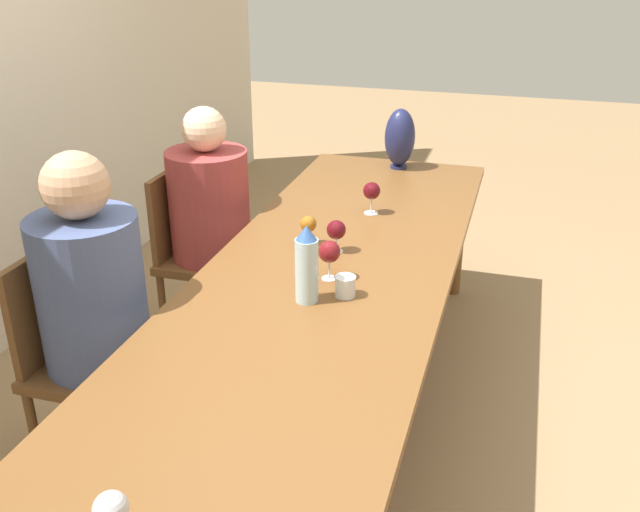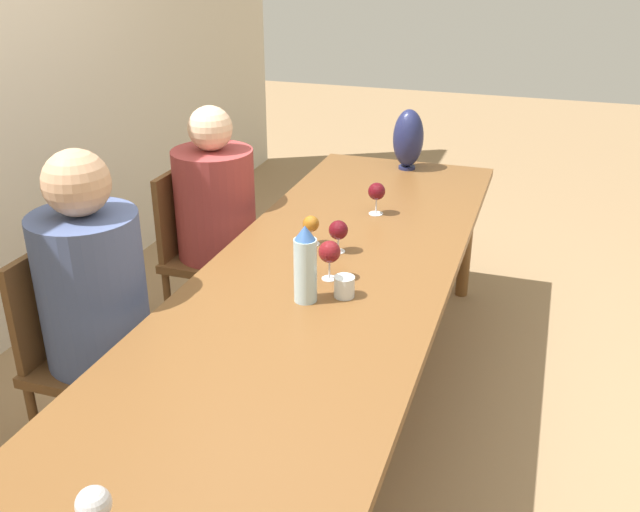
% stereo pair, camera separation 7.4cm
% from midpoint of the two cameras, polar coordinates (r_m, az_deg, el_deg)
% --- Properties ---
extents(ground_plane, '(14.00, 14.00, 0.00)m').
position_cam_midpoint_polar(ground_plane, '(3.06, 1.20, -13.61)').
color(ground_plane, '#937551').
extents(dining_table, '(2.99, 0.92, 0.73)m').
position_cam_midpoint_polar(dining_table, '(2.70, 1.32, -2.41)').
color(dining_table, brown).
rests_on(dining_table, ground_plane).
extents(water_bottle, '(0.08, 0.08, 0.28)m').
position_cam_midpoint_polar(water_bottle, '(2.41, -0.22, -0.73)').
color(water_bottle, '#ADCCD6').
rests_on(water_bottle, dining_table).
extents(water_tumbler, '(0.07, 0.07, 0.08)m').
position_cam_midpoint_polar(water_tumbler, '(2.49, 2.81, -2.47)').
color(water_tumbler, silver).
rests_on(water_tumbler, dining_table).
extents(vase, '(0.16, 0.16, 0.32)m').
position_cam_midpoint_polar(vase, '(3.85, 7.63, 9.30)').
color(vase, '#1E234C').
rests_on(vase, dining_table).
extents(wine_glass_0, '(0.08, 0.08, 0.13)m').
position_cam_midpoint_polar(wine_glass_0, '(2.81, 2.23, 2.05)').
color(wine_glass_0, silver).
rests_on(wine_glass_0, dining_table).
extents(wine_glass_1, '(0.08, 0.08, 0.14)m').
position_cam_midpoint_polar(wine_glass_1, '(1.59, -16.32, -18.60)').
color(wine_glass_1, silver).
rests_on(wine_glass_1, dining_table).
extents(wine_glass_2, '(0.08, 0.08, 0.15)m').
position_cam_midpoint_polar(wine_glass_2, '(3.21, 5.21, 5.12)').
color(wine_glass_2, silver).
rests_on(wine_glass_2, dining_table).
extents(wine_glass_3, '(0.07, 0.07, 0.12)m').
position_cam_midpoint_polar(wine_glass_3, '(2.88, 0.01, 2.51)').
color(wine_glass_3, silver).
rests_on(wine_glass_3, dining_table).
extents(wine_glass_4, '(0.08, 0.08, 0.15)m').
position_cam_midpoint_polar(wine_glass_4, '(2.58, 1.58, 0.29)').
color(wine_glass_4, silver).
rests_on(wine_glass_4, dining_table).
extents(chair_near, '(0.44, 0.44, 0.87)m').
position_cam_midpoint_polar(chair_near, '(2.79, -17.47, -7.15)').
color(chair_near, brown).
rests_on(chair_near, ground_plane).
extents(chair_far, '(0.44, 0.44, 0.87)m').
position_cam_midpoint_polar(chair_far, '(3.52, -8.53, 0.61)').
color(chair_far, brown).
rests_on(chair_far, ground_plane).
extents(person_near, '(0.38, 0.38, 1.25)m').
position_cam_midpoint_polar(person_near, '(2.66, -16.53, -4.10)').
color(person_near, '#2D2D38').
rests_on(person_near, ground_plane).
extents(person_far, '(0.38, 0.38, 1.19)m').
position_cam_midpoint_polar(person_far, '(3.43, -7.45, 2.68)').
color(person_far, '#2D2D38').
rests_on(person_far, ground_plane).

